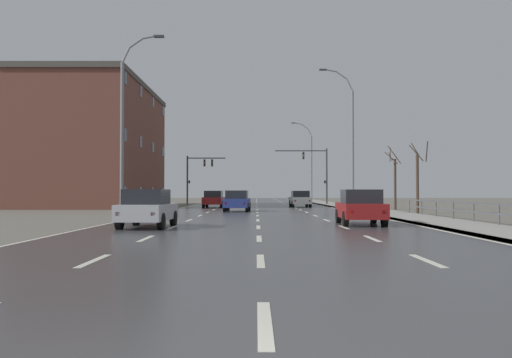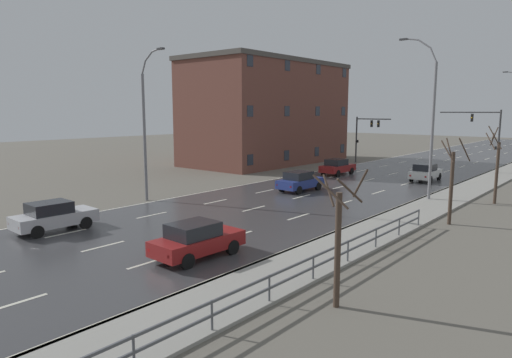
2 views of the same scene
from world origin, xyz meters
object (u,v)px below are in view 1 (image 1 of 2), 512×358
(car_mid_centre, at_px, (237,201))
(car_distant, at_px, (300,199))
(street_lamp_distant, at_px, (310,163))
(car_far_left, at_px, (147,208))
(car_near_left, at_px, (213,199))
(brick_building, at_px, (96,146))
(traffic_signal_left, at_px, (197,171))
(car_far_right, at_px, (360,207))
(traffic_signal_right, at_px, (317,167))
(street_lamp_midground, at_px, (350,141))
(street_lamp_left_bank, at_px, (124,128))

(car_mid_centre, bearing_deg, car_distant, 66.78)
(street_lamp_distant, height_order, car_far_left, street_lamp_distant)
(car_near_left, xyz_separation_m, brick_building, (-12.26, 4.24, 5.29))
(traffic_signal_left, bearing_deg, car_far_right, -73.28)
(car_near_left, relative_size, brick_building, 0.20)
(car_mid_centre, bearing_deg, traffic_signal_right, 70.90)
(traffic_signal_left, relative_size, car_distant, 1.34)
(traffic_signal_right, relative_size, car_far_left, 1.53)
(traffic_signal_left, bearing_deg, car_near_left, -75.97)
(car_near_left, height_order, car_distant, same)
(car_far_right, bearing_deg, car_mid_centre, 112.17)
(car_mid_centre, bearing_deg, brick_building, 138.33)
(street_lamp_midground, height_order, traffic_signal_left, street_lamp_midground)
(street_lamp_left_bank, bearing_deg, brick_building, 109.88)
(traffic_signal_right, bearing_deg, car_far_left, -106.11)
(street_lamp_distant, xyz_separation_m, car_near_left, (-11.42, -24.63, -4.60))
(street_lamp_left_bank, relative_size, car_far_left, 2.48)
(street_lamp_distant, height_order, street_lamp_left_bank, street_lamp_distant)
(street_lamp_left_bank, height_order, car_near_left, street_lamp_left_bank)
(brick_building, bearing_deg, street_lamp_midground, -26.12)
(car_mid_centre, distance_m, brick_building, 21.28)
(car_far_right, xyz_separation_m, brick_building, (-20.79, 30.76, 5.29))
(street_lamp_left_bank, relative_size, car_near_left, 2.48)
(car_mid_centre, bearing_deg, car_far_left, -96.88)
(car_distant, bearing_deg, traffic_signal_left, 136.85)
(street_lamp_left_bank, bearing_deg, street_lamp_distant, 71.66)
(traffic_signal_left, height_order, car_near_left, traffic_signal_left)
(traffic_signal_left, bearing_deg, brick_building, -143.87)
(traffic_signal_right, relative_size, car_far_right, 1.53)
(car_distant, xyz_separation_m, car_far_left, (-8.64, -29.89, 0.00))
(street_lamp_distant, bearing_deg, street_lamp_midground, -89.96)
(car_distant, bearing_deg, street_lamp_distant, 80.08)
(street_lamp_distant, height_order, traffic_signal_right, street_lamp_distant)
(traffic_signal_right, bearing_deg, car_near_left, -135.04)
(traffic_signal_right, relative_size, car_mid_centre, 1.53)
(car_near_left, xyz_separation_m, car_distant, (8.15, 1.54, 0.00))
(car_distant, height_order, car_mid_centre, same)
(street_lamp_distant, xyz_separation_m, car_distant, (-3.28, -23.08, -4.60))
(traffic_signal_right, distance_m, brick_building, 24.06)
(traffic_signal_right, height_order, car_distant, traffic_signal_right)
(car_mid_centre, bearing_deg, street_lamp_midground, 19.62)
(car_distant, height_order, brick_building, brick_building)
(street_lamp_midground, distance_m, street_lamp_left_bank, 19.63)
(traffic_signal_left, distance_m, car_mid_centre, 22.14)
(street_lamp_distant, height_order, car_far_right, street_lamp_distant)
(car_near_left, bearing_deg, car_mid_centre, -74.05)
(car_far_right, distance_m, car_far_left, 9.21)
(street_lamp_midground, height_order, car_distant, street_lamp_midground)
(car_distant, bearing_deg, street_lamp_left_bank, -119.89)
(street_lamp_midground, bearing_deg, traffic_signal_left, 127.53)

